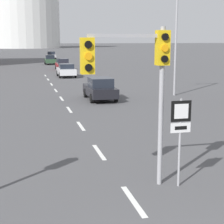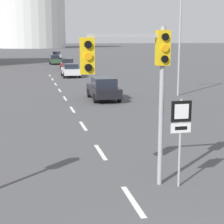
# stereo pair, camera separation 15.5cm
# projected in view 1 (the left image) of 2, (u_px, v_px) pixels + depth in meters

# --- Properties ---
(lane_stripe_0) EXTENTS (0.16, 2.00, 0.01)m
(lane_stripe_0) POSITION_uv_depth(u_px,v_px,m) (133.00, 201.00, 9.94)
(lane_stripe_0) COLOR silver
(lane_stripe_0) RESTS_ON ground_plane
(lane_stripe_1) EXTENTS (0.16, 2.00, 0.01)m
(lane_stripe_1) POSITION_uv_depth(u_px,v_px,m) (99.00, 152.00, 14.23)
(lane_stripe_1) COLOR silver
(lane_stripe_1) RESTS_ON ground_plane
(lane_stripe_2) EXTENTS (0.16, 2.00, 0.01)m
(lane_stripe_2) POSITION_uv_depth(u_px,v_px,m) (81.00, 126.00, 18.53)
(lane_stripe_2) COLOR silver
(lane_stripe_2) RESTS_ON ground_plane
(lane_stripe_3) EXTENTS (0.16, 2.00, 0.01)m
(lane_stripe_3) POSITION_uv_depth(u_px,v_px,m) (69.00, 110.00, 22.82)
(lane_stripe_3) COLOR silver
(lane_stripe_3) RESTS_ON ground_plane
(lane_stripe_4) EXTENTS (0.16, 2.00, 0.01)m
(lane_stripe_4) POSITION_uv_depth(u_px,v_px,m) (61.00, 99.00, 27.11)
(lane_stripe_4) COLOR silver
(lane_stripe_4) RESTS_ON ground_plane
(lane_stripe_5) EXTENTS (0.16, 2.00, 0.01)m
(lane_stripe_5) POSITION_uv_depth(u_px,v_px,m) (56.00, 90.00, 31.41)
(lane_stripe_5) COLOR silver
(lane_stripe_5) RESTS_ON ground_plane
(lane_stripe_6) EXTENTS (0.16, 2.00, 0.01)m
(lane_stripe_6) POSITION_uv_depth(u_px,v_px,m) (51.00, 84.00, 35.70)
(lane_stripe_6) COLOR silver
(lane_stripe_6) RESTS_ON ground_plane
(lane_stripe_7) EXTENTS (0.16, 2.00, 0.01)m
(lane_stripe_7) POSITION_uv_depth(u_px,v_px,m) (48.00, 79.00, 39.99)
(lane_stripe_7) COLOR silver
(lane_stripe_7) RESTS_ON ground_plane
(lane_stripe_8) EXTENTS (0.16, 2.00, 0.01)m
(lane_stripe_8) POSITION_uv_depth(u_px,v_px,m) (45.00, 76.00, 44.28)
(lane_stripe_8) COLOR silver
(lane_stripe_8) RESTS_ON ground_plane
(traffic_signal_centre_tall) EXTENTS (2.48, 0.34, 4.57)m
(traffic_signal_centre_tall) POSITION_uv_depth(u_px,v_px,m) (136.00, 67.00, 10.28)
(traffic_signal_centre_tall) COLOR #9E9EA3
(traffic_signal_centre_tall) RESTS_ON ground_plane
(route_sign_post) EXTENTS (0.60, 0.08, 2.59)m
(route_sign_post) POSITION_uv_depth(u_px,v_px,m) (180.00, 127.00, 10.62)
(route_sign_post) COLOR #9E9EA3
(route_sign_post) RESTS_ON ground_plane
(street_lamp_right) EXTENTS (2.33, 0.36, 7.89)m
(street_lamp_right) POSITION_uv_depth(u_px,v_px,m) (171.00, 30.00, 27.65)
(street_lamp_right) COLOR #9E9EA3
(street_lamp_right) RESTS_ON ground_plane
(sedan_near_left) EXTENTS (1.90, 4.28, 1.51)m
(sedan_near_left) POSITION_uv_depth(u_px,v_px,m) (66.00, 70.00, 42.53)
(sedan_near_left) COLOR silver
(sedan_near_left) RESTS_ON ground_plane
(sedan_near_right) EXTENTS (1.74, 4.02, 1.63)m
(sedan_near_right) POSITION_uv_depth(u_px,v_px,m) (50.00, 60.00, 63.97)
(sedan_near_right) COLOR #2D4C33
(sedan_near_right) RESTS_ON ground_plane
(sedan_mid_centre) EXTENTS (1.94, 4.33, 1.59)m
(sedan_mid_centre) POSITION_uv_depth(u_px,v_px,m) (51.00, 55.00, 82.44)
(sedan_mid_centre) COLOR #B7B7BC
(sedan_mid_centre) RESTS_ON ground_plane
(sedan_far_left) EXTENTS (1.86, 4.16, 1.59)m
(sedan_far_left) POSITION_uv_depth(u_px,v_px,m) (100.00, 89.00, 26.42)
(sedan_far_left) COLOR black
(sedan_far_left) RESTS_ON ground_plane
(sedan_far_right) EXTENTS (1.83, 4.09, 1.57)m
(sedan_far_right) POSITION_uv_depth(u_px,v_px,m) (63.00, 64.00, 52.78)
(sedan_far_right) COLOR maroon
(sedan_far_right) RESTS_ON ground_plane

